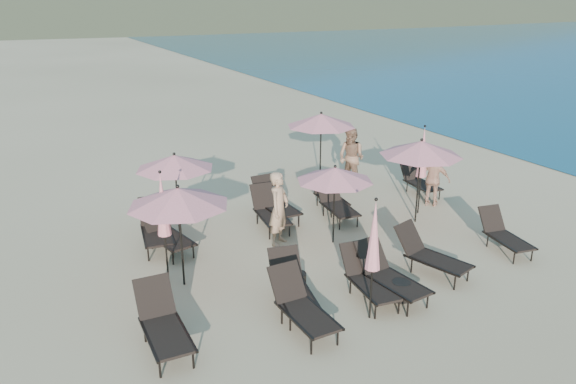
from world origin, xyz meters
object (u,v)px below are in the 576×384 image
lounger_12 (269,210)px  beachgoer_c (434,179)px  lounger_10 (329,194)px  umbrella_open_3 (175,162)px  lounger_0 (163,322)px  beachgoer_b (351,158)px  lounger_3 (389,274)px  lounger_13 (301,305)px  lounger_11 (419,180)px  beachgoer_a (279,209)px  umbrella_open_4 (321,120)px  lounger_6 (156,227)px  lounger_2 (368,278)px  umbrella_closed_0 (374,236)px  lounger_1 (292,286)px  umbrella_open_1 (335,174)px  umbrella_closed_2 (162,205)px  side_table_1 (401,291)px  lounger_5 (504,233)px  umbrella_open_2 (421,148)px  side_table_0 (297,282)px  lounger_7 (164,228)px  lounger_9 (336,203)px  umbrella_open_0 (178,197)px  lounger_8 (275,201)px  lounger_4 (430,254)px  umbrella_closed_1 (423,153)px

lounger_12 → beachgoer_c: (4.95, -0.79, 0.35)m
lounger_10 → umbrella_open_3: umbrella_open_3 is taller
lounger_0 → beachgoer_b: bearing=38.4°
lounger_3 → lounger_13: bearing=179.0°
lounger_11 → beachgoer_a: (-5.56, -1.33, 0.51)m
umbrella_open_4 → beachgoer_c: (1.89, -3.30, -1.31)m
lounger_6 → beachgoer_c: beachgoer_c is taller
lounger_2 → umbrella_closed_0: 1.51m
lounger_1 → umbrella_closed_0: 2.01m
lounger_13 → umbrella_open_1: size_ratio=0.86×
umbrella_closed_2 → beachgoer_a: umbrella_closed_2 is taller
side_table_1 → lounger_5: bearing=11.5°
lounger_10 → umbrella_open_2: umbrella_open_2 is taller
side_table_0 → lounger_3: bearing=-32.7°
lounger_13 → umbrella_open_2: 6.31m
umbrella_closed_2 → beachgoer_b: 7.89m
beachgoer_c → lounger_12: bearing=42.9°
lounger_7 → umbrella_open_2: umbrella_open_2 is taller
lounger_12 → umbrella_open_4: umbrella_open_4 is taller
lounger_1 → lounger_6: (-1.64, 4.14, 0.02)m
umbrella_open_4 → lounger_9: bearing=-112.3°
lounger_1 → umbrella_closed_2: umbrella_closed_2 is taller
lounger_0 → umbrella_open_4: (7.09, 6.54, 1.63)m
umbrella_open_0 → beachgoer_b: size_ratio=1.19×
lounger_5 → umbrella_open_2: bearing=117.1°
lounger_7 → lounger_8: size_ratio=1.02×
beachgoer_b → lounger_9: bearing=-62.4°
umbrella_open_3 → umbrella_open_2: bearing=-21.7°
lounger_1 → umbrella_open_1: umbrella_open_1 is taller
side_table_0 → side_table_1: side_table_1 is taller
lounger_9 → lounger_8: bearing=159.1°
lounger_1 → umbrella_open_0: umbrella_open_0 is taller
lounger_13 → side_table_1: bearing=-3.1°
lounger_11 → lounger_13: 8.41m
beachgoer_a → lounger_5: bearing=-70.1°
side_table_0 → beachgoer_b: bearing=47.4°
umbrella_open_4 → lounger_11: bearing=-45.5°
lounger_10 → lounger_0: bearing=-137.5°
umbrella_open_1 → lounger_12: bearing=120.1°
beachgoer_b → beachgoer_a: bearing=-75.3°
beachgoer_a → lounger_13: bearing=-149.2°
lounger_10 → beachgoer_c: 3.11m
umbrella_open_4 → umbrella_open_2: bearing=-81.1°
lounger_10 → lounger_7: bearing=-167.6°
umbrella_open_3 → umbrella_closed_2: 2.67m
umbrella_open_1 → beachgoer_b: 4.53m
lounger_3 → lounger_13: size_ratio=1.04×
lounger_11 → lounger_4: bearing=-122.8°
lounger_5 → umbrella_closed_2: (-7.72, 2.28, 1.33)m
lounger_2 → umbrella_closed_1: bearing=44.8°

